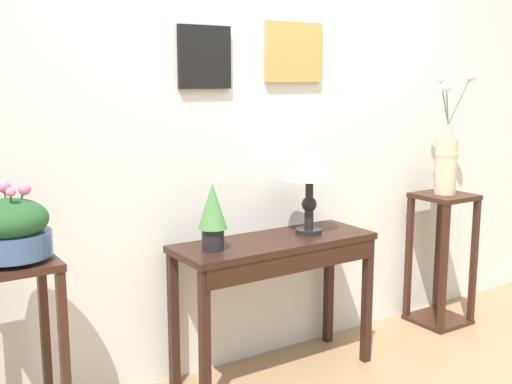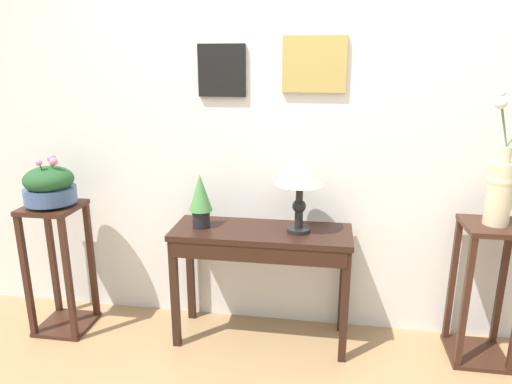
% 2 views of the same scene
% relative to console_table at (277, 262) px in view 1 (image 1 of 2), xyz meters
% --- Properties ---
extents(back_wall_with_art, '(9.00, 0.13, 2.80)m').
position_rel_console_table_xyz_m(back_wall_with_art, '(0.13, 0.31, 0.76)').
color(back_wall_with_art, silver).
rests_on(back_wall_with_art, ground).
extents(console_table, '(1.09, 0.40, 0.75)m').
position_rel_console_table_xyz_m(console_table, '(0.00, 0.00, 0.00)').
color(console_table, black).
rests_on(console_table, ground).
extents(table_lamp, '(0.29, 0.29, 0.48)m').
position_rel_console_table_xyz_m(table_lamp, '(0.23, 0.02, 0.48)').
color(table_lamp, black).
rests_on(table_lamp, console_table).
extents(potted_plant_on_console, '(0.14, 0.14, 0.33)m').
position_rel_console_table_xyz_m(potted_plant_on_console, '(-0.38, 0.01, 0.30)').
color(potted_plant_on_console, black).
rests_on(potted_plant_on_console, console_table).
extents(pedestal_stand_left, '(0.33, 0.33, 0.87)m').
position_rel_console_table_xyz_m(pedestal_stand_left, '(-1.33, -0.05, -0.20)').
color(pedestal_stand_left, '#381E14').
rests_on(pedestal_stand_left, ground).
extents(planter_bowl_wide_left, '(0.31, 0.31, 0.32)m').
position_rel_console_table_xyz_m(planter_bowl_wide_left, '(-1.33, -0.05, 0.36)').
color(planter_bowl_wide_left, '#3D5684').
rests_on(planter_bowl_wide_left, pedestal_stand_left).
extents(pedestal_stand_right, '(0.33, 0.33, 0.86)m').
position_rel_console_table_xyz_m(pedestal_stand_right, '(1.33, 0.03, -0.21)').
color(pedestal_stand_right, '#381E14').
rests_on(pedestal_stand_right, ground).
extents(flower_vase_tall_right, '(0.27, 0.15, 0.77)m').
position_rel_console_table_xyz_m(flower_vase_tall_right, '(1.33, 0.03, 0.46)').
color(flower_vase_tall_right, beige).
rests_on(flower_vase_tall_right, pedestal_stand_right).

